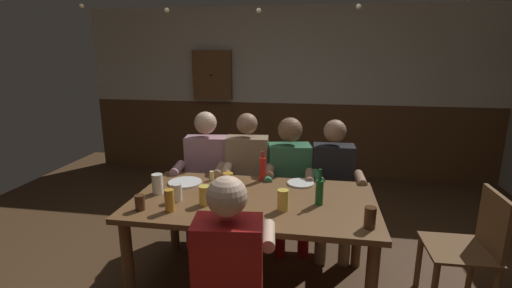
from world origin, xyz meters
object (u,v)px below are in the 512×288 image
pint_glass_5 (228,182)px  bottle_0 (263,169)px  plate_0 (185,182)px  person_2 (290,176)px  person_1 (246,174)px  person_3 (333,181)px  pint_glass_0 (140,202)px  pint_glass_4 (283,200)px  person_4 (230,262)px  dining_table (254,210)px  pint_glass_6 (177,192)px  chair_empty_near_left (471,247)px  plate_1 (301,183)px  bottle_1 (319,191)px  pint_glass_3 (157,184)px  pint_glass_1 (226,207)px  pint_glass_8 (205,195)px  wall_dart_cabinet (212,75)px  table_candle (212,176)px  pint_glass_7 (370,218)px  pint_glass_2 (169,200)px  person_0 (206,170)px

pint_glass_5 → bottle_0: bearing=50.7°
plate_0 → person_2: bearing=31.5°
person_1 → person_2: 0.41m
person_2 → person_3: person_2 is taller
pint_glass_0 → pint_glass_4: (0.97, 0.15, 0.02)m
person_4 → pint_glass_5: person_4 is taller
person_1 → bottle_0: bearing=117.5°
dining_table → person_1: person_1 is taller
pint_glass_0 → pint_glass_4: bearing=9.0°
dining_table → pint_glass_6: size_ratio=13.86×
person_4 → chair_empty_near_left: 1.73m
person_2 → plate_1: size_ratio=5.53×
plate_1 → bottle_1: bottle_1 is taller
person_3 → pint_glass_3: 1.55m
pint_glass_1 → bottle_1: bearing=26.7°
chair_empty_near_left → plate_0: bearing=83.7°
person_1 → pint_glass_4: bearing=110.9°
plate_0 → pint_glass_3: size_ratio=1.78×
person_3 → pint_glass_1: 1.29m
person_2 → pint_glass_3: (-0.96, -0.75, 0.14)m
person_4 → plate_0: (-0.61, 0.96, 0.08)m
plate_0 → chair_empty_near_left: bearing=-5.6°
person_4 → pint_glass_3: (-0.74, 0.71, 0.15)m
plate_1 → pint_glass_0: pint_glass_0 is taller
pint_glass_8 → wall_dart_cabinet: 3.03m
pint_glass_3 → pint_glass_6: pint_glass_3 is taller
person_3 → table_candle: size_ratio=15.07×
person_3 → pint_glass_8: (-0.93, -0.87, 0.15)m
bottle_0 → pint_glass_3: bearing=-150.9°
table_candle → pint_glass_4: pint_glass_4 is taller
person_1 → person_3: (0.80, -0.01, -0.02)m
plate_0 → person_3: bearing=21.5°
wall_dart_cabinet → person_3: bearing=-49.8°
bottle_0 → pint_glass_8: size_ratio=1.83×
table_candle → person_4: bearing=-69.0°
person_4 → pint_glass_7: size_ratio=8.69×
person_1 → person_3: 0.80m
person_1 → plate_0: size_ratio=4.52×
pint_glass_2 → pint_glass_8: 0.25m
person_0 → person_2: 0.81m
person_0 → pint_glass_6: bearing=86.2°
pint_glass_4 → dining_table: bearing=144.2°
person_4 → table_candle: person_4 is taller
person_0 → person_3: person_0 is taller
chair_empty_near_left → table_candle: size_ratio=11.00×
chair_empty_near_left → pint_glass_2: pint_glass_2 is taller
table_candle → person_0: bearing=114.2°
person_0 → person_4: size_ratio=1.05×
pint_glass_6 → pint_glass_7: pint_glass_7 is taller
pint_glass_4 → pint_glass_7: 0.58m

